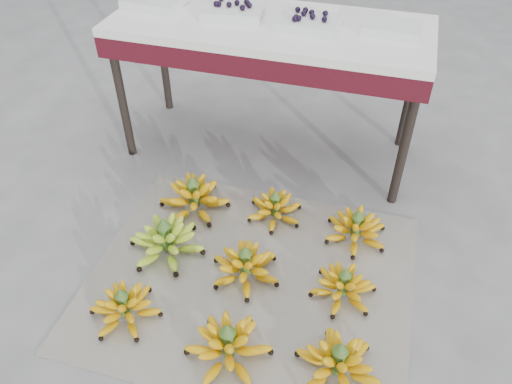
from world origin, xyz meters
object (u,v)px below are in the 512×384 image
(bunch_front_center, at_px, (228,345))
(tray_far_left, at_px, (154,2))
(bunch_back_center, at_px, (275,208))
(tray_right, at_px, (308,22))
(tray_far_right, at_px, (392,28))
(bunch_mid_left, at_px, (166,240))
(bunch_back_left, at_px, (194,198))
(newspaper_mat, at_px, (250,279))
(tray_left, at_px, (233,11))
(bunch_front_left, at_px, (125,307))
(bunch_back_right, at_px, (356,229))
(vendor_table, at_px, (269,39))
(bunch_mid_center, at_px, (246,266))
(bunch_front_right, at_px, (338,363))
(bunch_mid_right, at_px, (343,286))

(bunch_front_center, xyz_separation_m, tray_far_left, (-0.76, 1.24, 0.64))
(bunch_back_center, bearing_deg, tray_right, 113.19)
(bunch_front_center, xyz_separation_m, tray_far_right, (0.33, 1.25, 0.64))
(bunch_mid_left, relative_size, bunch_back_left, 0.87)
(newspaper_mat, xyz_separation_m, tray_left, (-0.34, 0.89, 0.71))
(bunch_front_left, height_order, tray_right, tray_right)
(bunch_back_left, height_order, bunch_back_right, bunch_back_left)
(bunch_back_center, height_order, tray_far_right, tray_far_right)
(tray_left, xyz_separation_m, tray_far_right, (0.70, 0.02, -0.00))
(newspaper_mat, xyz_separation_m, bunch_front_left, (-0.39, -0.30, 0.06))
(bunch_back_left, bearing_deg, bunch_front_left, -81.39)
(bunch_back_right, distance_m, tray_right, 0.91)
(vendor_table, bearing_deg, bunch_back_center, -71.19)
(bunch_mid_center, bearing_deg, bunch_front_right, -12.49)
(bunch_front_center, height_order, tray_far_left, tray_far_left)
(newspaper_mat, xyz_separation_m, bunch_back_right, (0.37, 0.34, 0.06))
(tray_right, height_order, tray_far_right, tray_right)
(bunch_front_center, relative_size, bunch_front_right, 0.92)
(bunch_back_left, distance_m, tray_left, 0.85)
(bunch_front_left, bearing_deg, tray_right, 78.58)
(bunch_back_right, height_order, tray_far_left, tray_far_left)
(bunch_front_center, distance_m, bunch_front_right, 0.37)
(bunch_front_left, relative_size, bunch_front_right, 0.79)
(vendor_table, height_order, tray_far_right, tray_far_right)
(tray_right, bearing_deg, tray_far_right, 8.44)
(bunch_front_right, relative_size, bunch_back_center, 1.12)
(newspaper_mat, bearing_deg, bunch_back_center, 89.76)
(bunch_front_left, distance_m, bunch_mid_center, 0.48)
(bunch_mid_left, relative_size, bunch_mid_center, 0.86)
(bunch_front_left, relative_size, bunch_mid_right, 1.12)
(bunch_front_center, height_order, bunch_back_left, bunch_back_left)
(bunch_mid_right, height_order, bunch_back_center, bunch_mid_right)
(bunch_front_left, bearing_deg, bunch_back_left, 94.97)
(bunch_mid_left, relative_size, tray_left, 1.09)
(bunch_back_right, xyz_separation_m, tray_left, (-0.71, 0.55, 0.65))
(bunch_back_left, bearing_deg, bunch_mid_right, -11.64)
(tray_far_right, bearing_deg, bunch_back_center, -123.30)
(bunch_front_left, bearing_deg, bunch_back_center, 67.10)
(bunch_front_center, xyz_separation_m, tray_right, (-0.02, 1.20, 0.64))
(bunch_mid_right, bearing_deg, vendor_table, 123.24)
(bunch_back_center, bearing_deg, vendor_table, 132.36)
(newspaper_mat, relative_size, bunch_mid_center, 3.41)
(bunch_mid_left, height_order, vendor_table, vendor_table)
(newspaper_mat, distance_m, bunch_back_center, 0.38)
(bunch_back_center, distance_m, tray_far_left, 1.11)
(bunch_front_center, xyz_separation_m, bunch_mid_center, (-0.05, 0.35, -0.00))
(bunch_front_left, xyz_separation_m, bunch_back_center, (0.39, 0.67, -0.00))
(bunch_back_right, bearing_deg, bunch_front_left, -157.21)
(bunch_front_left, xyz_separation_m, vendor_table, (0.22, 1.17, 0.55))
(bunch_back_left, bearing_deg, bunch_front_right, -28.80)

